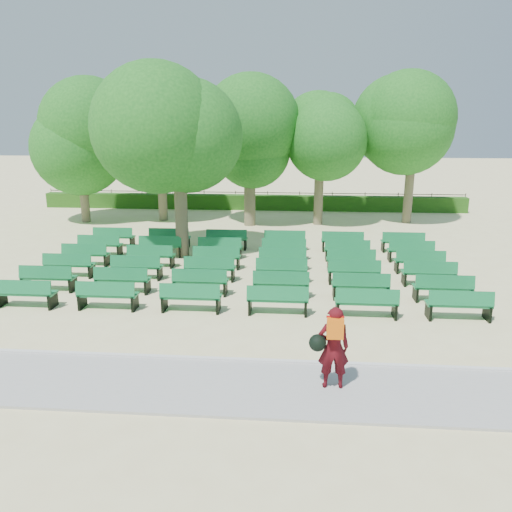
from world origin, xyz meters
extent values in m
plane|color=beige|center=(0.00, 0.00, 0.00)|extent=(120.00, 120.00, 0.00)
cube|color=#A3A39F|center=(0.00, -7.40, 0.03)|extent=(30.00, 2.20, 0.06)
cube|color=silver|center=(0.00, -6.25, 0.05)|extent=(30.00, 0.12, 0.10)
cube|color=#255616|center=(0.00, 14.00, 0.45)|extent=(26.00, 0.70, 0.90)
cube|color=#136F3A|center=(1.08, 0.49, 0.44)|extent=(1.77, 0.58, 0.06)
cube|color=#136F3A|center=(1.08, 0.29, 0.68)|extent=(1.75, 0.23, 0.41)
cylinder|color=brown|center=(-1.77, 2.78, 1.78)|extent=(0.51, 0.51, 3.56)
ellipsoid|color=#216C1E|center=(-1.77, 2.78, 4.93)|extent=(5.00, 5.00, 4.50)
imported|color=#43090F|center=(3.60, -7.25, 0.93)|extent=(0.66, 0.46, 1.74)
cube|color=orange|center=(3.60, -7.45, 1.43)|extent=(0.33, 0.16, 0.41)
sphere|color=black|center=(3.27, -7.31, 1.05)|extent=(0.35, 0.35, 0.35)
camera|label=1|loc=(2.79, -16.54, 5.35)|focal=35.00mm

